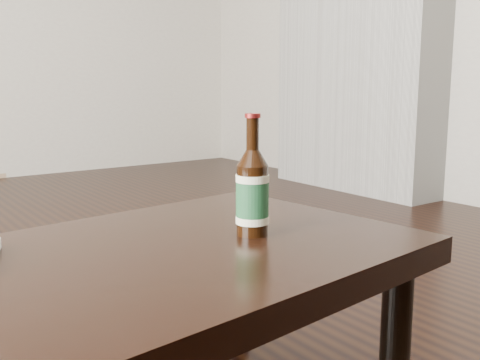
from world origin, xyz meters
TOP-DOWN VIEW (x-y plane):
  - floor at (0.00, 0.00)m, footprint 5.00×6.00m
  - coffee_table at (-0.03, -0.50)m, footprint 1.14×0.75m
  - beer_bottle at (0.22, -0.50)m, footprint 0.07×0.07m

SIDE VIEW (x-z plane):
  - floor at x=0.00m, z-range -0.01..0.00m
  - coffee_table at x=-0.03m, z-range 0.15..0.55m
  - beer_bottle at x=0.22m, z-range 0.37..0.61m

